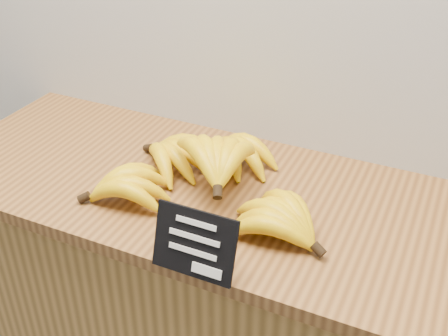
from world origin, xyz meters
TOP-DOWN VIEW (x-y plane):
  - counter_top at (-0.09, 2.75)m, footprint 1.43×0.54m
  - chalkboard_sign at (-0.05, 2.49)m, footprint 0.16×0.04m
  - banana_pile at (-0.14, 2.74)m, footprint 0.54×0.45m

SIDE VIEW (x-z plane):
  - counter_top at x=-0.09m, z-range 0.90..0.93m
  - banana_pile at x=-0.14m, z-range 0.91..1.04m
  - chalkboard_sign at x=-0.05m, z-range 0.93..1.05m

